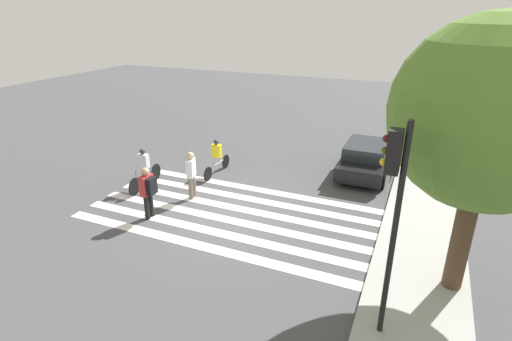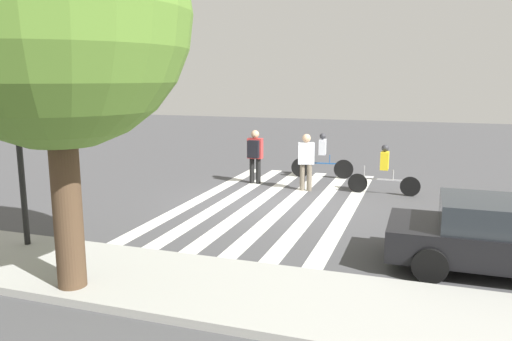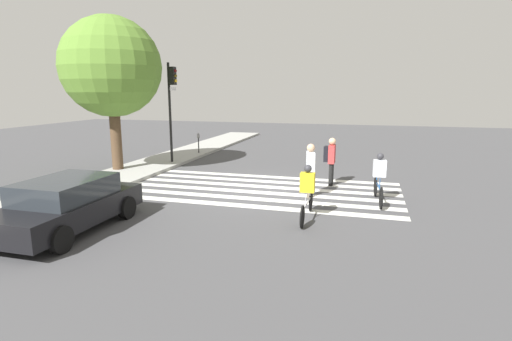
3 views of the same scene
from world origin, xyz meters
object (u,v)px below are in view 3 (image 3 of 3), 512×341
(car_parked_far_curb, at_px, (67,204))
(traffic_light, at_px, (172,94))
(cyclist_mid_street, at_px, (307,190))
(pedestrian_adult_blue_shirt, at_px, (331,158))
(parking_meter, at_px, (198,139))
(cyclist_near_curb, at_px, (379,176))
(pedestrian_adult_tall_backpack, at_px, (310,167))
(street_tree, at_px, (111,67))

(car_parked_far_curb, bearing_deg, traffic_light, 10.34)
(cyclist_mid_street, bearing_deg, pedestrian_adult_blue_shirt, -3.10)
(parking_meter, height_order, cyclist_near_curb, cyclist_near_curb)
(pedestrian_adult_blue_shirt, xyz_separation_m, cyclist_near_curb, (-1.99, -1.75, -0.21))
(pedestrian_adult_tall_backpack, height_order, cyclist_mid_street, pedestrian_adult_tall_backpack)
(cyclist_near_curb, bearing_deg, parking_meter, 46.99)
(traffic_light, xyz_separation_m, street_tree, (-2.33, 1.60, 1.15))
(parking_meter, xyz_separation_m, pedestrian_adult_blue_shirt, (-5.38, -7.84, 0.14))
(traffic_light, height_order, pedestrian_adult_blue_shirt, traffic_light)
(street_tree, relative_size, pedestrian_adult_tall_backpack, 3.65)
(pedestrian_adult_blue_shirt, height_order, cyclist_near_curb, pedestrian_adult_blue_shirt)
(car_parked_far_curb, bearing_deg, cyclist_near_curb, -57.75)
(cyclist_near_curb, bearing_deg, car_parked_far_curb, 117.00)
(pedestrian_adult_tall_backpack, distance_m, car_parked_far_curb, 7.55)
(parking_meter, bearing_deg, cyclist_mid_street, -141.94)
(pedestrian_adult_blue_shirt, bearing_deg, car_parked_far_curb, -40.15)
(traffic_light, xyz_separation_m, parking_meter, (3.02, 0.02, -2.49))
(pedestrian_adult_blue_shirt, bearing_deg, traffic_light, -105.85)
(pedestrian_adult_tall_backpack, relative_size, pedestrian_adult_blue_shirt, 1.00)
(pedestrian_adult_tall_backpack, xyz_separation_m, car_parked_far_curb, (-5.06, 5.59, -0.33))
(street_tree, relative_size, cyclist_mid_street, 3.04)
(traffic_light, xyz_separation_m, cyclist_mid_street, (-6.70, -7.59, -2.57))
(street_tree, bearing_deg, cyclist_mid_street, -115.45)
(pedestrian_adult_tall_backpack, bearing_deg, parking_meter, -150.98)
(pedestrian_adult_blue_shirt, bearing_deg, pedestrian_adult_tall_backpack, -13.62)
(street_tree, xyz_separation_m, pedestrian_adult_blue_shirt, (-0.03, -9.42, -3.49))
(pedestrian_adult_tall_backpack, bearing_deg, pedestrian_adult_blue_shirt, 149.24)
(car_parked_far_curb, bearing_deg, parking_meter, 7.88)
(parking_meter, height_order, car_parked_far_curb, car_parked_far_curb)
(pedestrian_adult_tall_backpack, relative_size, cyclist_mid_street, 0.83)
(car_parked_far_curb, bearing_deg, street_tree, 25.23)
(street_tree, height_order, pedestrian_adult_blue_shirt, street_tree)
(cyclist_mid_street, xyz_separation_m, car_parked_far_curb, (-2.64, 5.85, -0.15))
(pedestrian_adult_tall_backpack, bearing_deg, cyclist_near_curb, 71.75)
(traffic_light, distance_m, parking_meter, 3.91)
(cyclist_near_curb, relative_size, cyclist_mid_street, 1.01)
(street_tree, xyz_separation_m, pedestrian_adult_tall_backpack, (-1.95, -8.93, -3.53))
(traffic_light, height_order, cyclist_near_curb, traffic_light)
(pedestrian_adult_tall_backpack, bearing_deg, cyclist_mid_street, -10.04)
(pedestrian_adult_blue_shirt, bearing_deg, cyclist_mid_street, -2.16)
(pedestrian_adult_tall_backpack, bearing_deg, street_tree, -118.50)
(street_tree, relative_size, pedestrian_adult_blue_shirt, 3.64)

